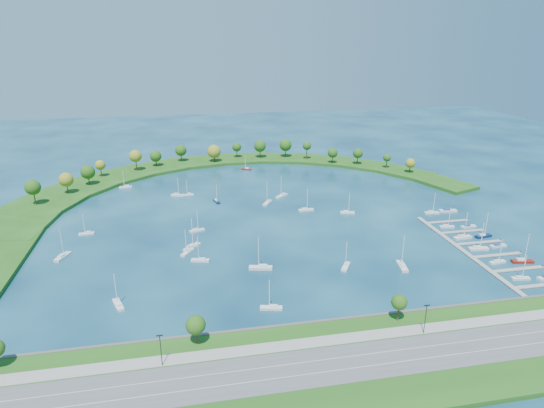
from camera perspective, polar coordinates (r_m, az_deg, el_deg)
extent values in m
plane|color=#06243C|center=(247.84, -0.91, -1.33)|extent=(700.00, 700.00, 0.00)
cube|color=#1D4B14|center=(142.12, 8.47, -18.96)|extent=(420.00, 42.00, 1.60)
cube|color=#474442|center=(158.43, 5.86, -14.23)|extent=(420.00, 1.20, 1.80)
cube|color=#515154|center=(141.59, 8.49, -18.69)|extent=(420.00, 16.00, 0.12)
cube|color=gray|center=(149.83, 7.06, -16.17)|extent=(420.00, 5.00, 0.12)
cube|color=silver|center=(139.72, 8.84, -19.28)|extent=(420.00, 0.15, 0.02)
cube|color=silver|center=(143.39, 8.15, -18.07)|extent=(420.00, 0.15, 0.02)
cylinder|color=#382314|center=(147.60, -9.20, -15.68)|extent=(0.56, 0.56, 5.25)
sphere|color=#204B12|center=(145.43, -9.29, -14.45)|extent=(6.00, 6.00, 6.00)
cylinder|color=#382314|center=(161.35, 15.13, -12.72)|extent=(0.56, 0.56, 5.60)
sphere|color=#204B12|center=(159.36, 15.25, -11.55)|extent=(5.20, 5.20, 5.20)
cylinder|color=black|center=(140.05, -13.39, -17.01)|extent=(0.24, 0.24, 10.00)
cylinder|color=black|center=(156.45, 18.18, -13.22)|extent=(0.24, 0.24, 10.00)
cube|color=#1D4B14|center=(265.88, -29.26, -2.25)|extent=(43.73, 48.72, 2.00)
cube|color=#1D4B14|center=(290.33, -26.11, -0.01)|extent=(50.23, 54.30, 2.00)
cube|color=#1D4B14|center=(311.83, -22.33, 1.82)|extent=(54.07, 56.09, 2.00)
cube|color=#1D4B14|center=(329.85, -18.10, 3.26)|extent=(55.20, 54.07, 2.00)
cube|color=#1D4B14|center=(343.94, -13.56, 4.35)|extent=(53.65, 48.47, 2.00)
cube|color=#1D4B14|center=(353.81, -8.81, 5.10)|extent=(49.62, 39.75, 2.00)
cube|color=#1D4B14|center=(359.24, -3.94, 5.51)|extent=(44.32, 29.96, 2.00)
cube|color=#1D4B14|center=(360.13, 0.99, 5.59)|extent=(49.49, 38.05, 2.00)
cube|color=#1D4B14|center=(356.46, 5.90, 5.34)|extent=(51.13, 44.12, 2.00)
cube|color=#1D4B14|center=(348.30, 10.71, 4.75)|extent=(49.19, 47.96, 2.00)
cube|color=#1D4B14|center=(335.83, 15.35, 3.83)|extent=(43.90, 49.49, 2.00)
cube|color=#1D4B14|center=(319.30, 19.72, 2.55)|extent=(35.67, 48.74, 2.00)
cylinder|color=#382314|center=(286.51, -26.97, 0.70)|extent=(0.56, 0.56, 8.31)
sphere|color=#204B12|center=(284.87, -27.15, 1.81)|extent=(8.32, 8.32, 8.32)
cylinder|color=#382314|center=(299.51, -23.68, 1.82)|extent=(0.56, 0.56, 6.80)
sphere|color=olive|center=(298.13, -23.81, 2.74)|extent=(8.33, 8.33, 8.33)
cylinder|color=#382314|center=(312.09, -21.43, 2.77)|extent=(0.56, 0.56, 6.50)
sphere|color=#204B12|center=(310.78, -21.54, 3.65)|extent=(8.79, 8.79, 8.79)
cylinder|color=#382314|center=(327.87, -20.12, 3.71)|extent=(0.56, 0.56, 6.50)
sphere|color=olive|center=(326.72, -20.21, 4.48)|extent=(6.63, 6.63, 6.63)
cylinder|color=#382314|center=(334.54, -16.22, 4.64)|extent=(0.56, 0.56, 8.69)
sphere|color=olive|center=(333.09, -16.32, 5.64)|extent=(8.50, 8.50, 8.50)
cylinder|color=#382314|center=(343.58, -13.95, 4.96)|extent=(0.56, 0.56, 5.61)
sphere|color=#204B12|center=(342.52, -14.01, 5.68)|extent=(8.13, 8.13, 8.13)
cylinder|color=#382314|center=(352.99, -11.01, 5.65)|extent=(0.56, 0.56, 6.54)
sphere|color=#204B12|center=(351.85, -11.06, 6.43)|extent=(8.29, 8.29, 8.29)
cylinder|color=#382314|center=(348.32, -7.05, 5.61)|extent=(0.56, 0.56, 5.72)
sphere|color=olive|center=(347.19, -7.08, 6.38)|extent=(9.87, 9.87, 9.87)
cylinder|color=#382314|center=(358.93, -4.30, 6.20)|extent=(0.56, 0.56, 6.68)
sphere|color=#204B12|center=(357.85, -4.32, 6.94)|extent=(6.90, 6.90, 6.90)
cylinder|color=#382314|center=(357.23, -1.47, 6.23)|extent=(0.56, 0.56, 7.23)
sphere|color=#204B12|center=(356.00, -1.47, 7.08)|extent=(8.95, 8.95, 8.95)
cylinder|color=#382314|center=(359.29, 1.65, 6.32)|extent=(0.56, 0.56, 7.40)
sphere|color=#204B12|center=(358.04, 1.66, 7.19)|extent=(9.22, 9.22, 9.22)
cylinder|color=#382314|center=(353.40, 4.26, 6.18)|extent=(0.56, 0.56, 8.95)
sphere|color=#204B12|center=(352.10, 4.28, 7.09)|extent=(6.33, 6.33, 6.33)
cylinder|color=#382314|center=(344.23, 7.37, 5.47)|extent=(0.56, 0.56, 6.23)
sphere|color=#204B12|center=(343.15, 7.40, 6.20)|extent=(7.21, 7.21, 7.21)
cylinder|color=#382314|center=(343.79, 10.38, 5.33)|extent=(0.56, 0.56, 6.67)
sphere|color=#204B12|center=(342.65, 10.43, 6.10)|extent=(7.15, 7.15, 7.15)
cylinder|color=#382314|center=(338.12, 13.79, 4.80)|extent=(0.56, 0.56, 6.31)
sphere|color=#204B12|center=(337.09, 13.85, 5.49)|extent=(5.32, 5.32, 5.32)
cylinder|color=#382314|center=(330.58, 16.45, 4.13)|extent=(0.56, 0.56, 5.33)
sphere|color=olive|center=(329.59, 16.52, 4.80)|extent=(6.50, 6.50, 6.50)
cylinder|color=gray|center=(359.21, -6.84, 5.95)|extent=(2.20, 2.20, 4.46)
cylinder|color=gray|center=(358.65, -6.86, 6.32)|extent=(2.60, 2.60, 0.30)
cube|color=gray|center=(222.92, 22.32, -5.31)|extent=(2.20, 82.00, 0.40)
cube|color=gray|center=(206.87, 30.06, -8.56)|extent=(22.00, 2.00, 0.40)
cube|color=gray|center=(215.63, 27.84, -7.04)|extent=(22.00, 2.00, 0.40)
cylinder|color=#382314|center=(222.30, 30.07, -6.58)|extent=(0.36, 0.36, 1.60)
cube|color=gray|center=(224.83, 25.81, -5.62)|extent=(22.00, 2.00, 0.40)
cylinder|color=#382314|center=(231.23, 28.01, -5.23)|extent=(0.36, 0.36, 1.60)
cube|color=gray|center=(234.41, 23.95, -4.32)|extent=(22.00, 2.00, 0.40)
cylinder|color=#382314|center=(240.56, 26.11, -3.98)|extent=(0.36, 0.36, 1.60)
cube|color=gray|center=(244.33, 22.25, -3.11)|extent=(22.00, 2.00, 0.40)
cylinder|color=#382314|center=(250.23, 24.36, -2.82)|extent=(0.36, 0.36, 1.60)
cube|color=gray|center=(254.54, 20.68, -2.00)|extent=(22.00, 2.00, 0.40)
cylinder|color=#382314|center=(260.22, 22.74, -1.75)|extent=(0.36, 0.36, 1.60)
cube|color=silver|center=(305.93, -17.43, 1.98)|extent=(7.82, 2.90, 0.92)
cube|color=silver|center=(305.69, -17.30, 2.13)|extent=(2.81, 1.76, 0.64)
cylinder|color=silver|center=(304.37, -17.65, 2.97)|extent=(0.32, 0.32, 10.33)
cube|color=silver|center=(200.14, -8.75, -6.81)|extent=(7.94, 3.99, 0.92)
cube|color=silver|center=(199.64, -8.55, -6.62)|extent=(2.97, 2.12, 0.64)
cylinder|color=silver|center=(197.83, -9.01, -5.34)|extent=(0.32, 0.32, 10.32)
cube|color=silver|center=(219.76, -24.15, -5.88)|extent=(5.95, 9.25, 1.08)
cube|color=silver|center=(218.75, -24.32, -5.76)|extent=(2.89, 3.60, 0.76)
cylinder|color=silver|center=(217.69, -24.28, -4.23)|extent=(0.32, 0.32, 12.16)
cube|color=silver|center=(282.57, -11.43, 1.06)|extent=(8.07, 4.09, 0.93)
cube|color=silver|center=(282.52, -11.59, 1.22)|extent=(3.02, 2.17, 0.65)
cylinder|color=silver|center=(280.67, -11.39, 2.16)|extent=(0.32, 0.32, 10.49)
cube|color=#0A1941|center=(268.27, -6.76, 0.30)|extent=(3.77, 7.46, 0.86)
cube|color=silver|center=(268.67, -6.82, 0.50)|extent=(2.00, 2.79, 0.60)
cylinder|color=silver|center=(266.05, -6.77, 1.34)|extent=(0.32, 0.32, 9.71)
cube|color=silver|center=(191.68, -1.40, -7.78)|extent=(9.82, 4.63, 1.14)
cube|color=silver|center=(191.19, -1.12, -7.53)|extent=(3.64, 2.53, 0.80)
cylinder|color=silver|center=(188.60, -1.65, -5.91)|extent=(0.32, 0.32, 12.78)
cube|color=silver|center=(240.38, -21.68, -3.39)|extent=(7.19, 2.49, 0.85)
cube|color=silver|center=(240.02, -21.53, -3.21)|extent=(2.57, 1.56, 0.59)
cylinder|color=silver|center=(238.58, -21.97, -2.25)|extent=(0.32, 0.32, 9.53)
cube|color=silver|center=(207.84, -10.29, -5.85)|extent=(6.11, 7.54, 0.92)
cube|color=silver|center=(208.08, -10.19, -5.58)|extent=(2.76, 3.06, 0.64)
cylinder|color=silver|center=(205.03, -10.48, -4.50)|extent=(0.32, 0.32, 10.36)
cube|color=silver|center=(229.75, -9.13, -3.22)|extent=(7.72, 4.35, 0.89)
cube|color=silver|center=(229.23, -9.32, -3.08)|extent=(2.94, 2.22, 0.63)
cylinder|color=silver|center=(227.88, -9.07, -1.93)|extent=(0.32, 0.32, 10.06)
cube|color=silver|center=(275.55, 1.20, 0.99)|extent=(8.32, 7.59, 1.06)
cube|color=silver|center=(275.93, 1.31, 1.22)|extent=(3.47, 3.31, 0.74)
cylinder|color=silver|center=(273.00, 1.12, 2.24)|extent=(0.32, 0.32, 11.90)
cube|color=silver|center=(253.94, 4.16, -0.73)|extent=(8.36, 2.50, 1.00)
cube|color=silver|center=(253.42, 3.98, -0.57)|extent=(2.94, 1.69, 0.70)
cylinder|color=silver|center=(252.05, 4.34, 0.58)|extent=(0.32, 0.32, 11.22)
cube|color=silver|center=(194.97, 8.99, -7.57)|extent=(6.14, 8.10, 0.97)
cube|color=silver|center=(195.30, 9.05, -7.25)|extent=(2.83, 3.25, 0.68)
cylinder|color=silver|center=(191.75, 9.04, -6.07)|extent=(0.32, 0.32, 10.93)
cube|color=silver|center=(282.21, -10.20, 1.10)|extent=(6.70, 2.58, 0.78)
cube|color=silver|center=(282.08, -10.07, 1.25)|extent=(2.42, 1.54, 0.55)
cylinder|color=silver|center=(280.68, -10.36, 2.02)|extent=(0.32, 0.32, 8.82)
cube|color=silver|center=(176.07, -18.24, -11.60)|extent=(5.00, 8.61, 1.00)
cube|color=silver|center=(174.94, -18.21, -11.49)|extent=(2.52, 3.29, 0.70)
cylinder|color=silver|center=(173.65, -18.51, -9.77)|extent=(0.32, 0.32, 11.23)
cube|color=silver|center=(212.41, -9.73, -5.20)|extent=(8.29, 8.84, 1.14)
cube|color=silver|center=(211.36, -9.91, -5.06)|extent=(3.59, 3.71, 0.80)
cylinder|color=silver|center=(210.12, -9.71, -3.41)|extent=(0.32, 0.32, 12.79)
cube|color=silver|center=(252.91, 9.18, -1.04)|extent=(7.95, 4.01, 0.92)
cube|color=silver|center=(252.56, 9.01, -0.87)|extent=(2.97, 2.13, 0.64)
cylinder|color=silver|center=(251.06, 9.39, 0.16)|extent=(0.32, 0.32, 10.34)
cube|color=silver|center=(165.94, -0.10, -12.56)|extent=(8.05, 3.88, 0.93)
cube|color=silver|center=(165.50, 0.17, -12.34)|extent=(2.99, 2.10, 0.65)
cylinder|color=silver|center=(162.99, -0.32, -10.87)|extent=(0.32, 0.32, 10.47)
cube|color=silver|center=(200.05, 15.57, -7.32)|extent=(4.12, 9.75, 1.13)
cube|color=silver|center=(198.82, 15.67, -7.20)|extent=(2.36, 3.56, 0.79)
cylinder|color=silver|center=(197.72, 15.69, -5.43)|extent=(0.32, 0.32, 12.75)
cube|color=silver|center=(263.95, -0.55, 0.14)|extent=(6.78, 8.67, 1.05)
cube|color=silver|center=(264.42, -0.48, 0.38)|extent=(3.09, 3.50, 0.73)
cylinder|color=silver|center=(261.25, -0.61, 1.42)|extent=(0.32, 0.32, 11.79)
cube|color=maroon|center=(332.67, -3.17, 4.26)|extent=(7.15, 5.34, 0.86)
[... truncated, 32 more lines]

